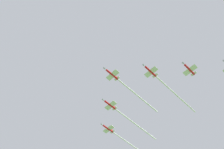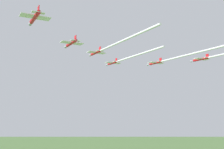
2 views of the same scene
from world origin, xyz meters
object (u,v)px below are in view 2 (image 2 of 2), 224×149
(jet_lead, at_px, (124,59))
(jet_starboard_outer, at_px, (219,55))
(jet_starboard_inner, at_px, (174,58))
(jet_port_outer, at_px, (71,43))
(jet_center_rear, at_px, (35,17))
(jet_port_inner, at_px, (110,46))

(jet_lead, xyz_separation_m, jet_starboard_outer, (-41.23, -27.22, 0.26))
(jet_starboard_outer, bearing_deg, jet_lead, 140.31)
(jet_lead, height_order, jet_starboard_inner, jet_lead)
(jet_starboard_inner, bearing_deg, jet_port_outer, -179.21)
(jet_port_outer, height_order, jet_center_rear, jet_center_rear)
(jet_lead, distance_m, jet_starboard_inner, 26.52)
(jet_lead, bearing_deg, jet_port_inner, -136.01)
(jet_lead, bearing_deg, jet_starboard_inner, -44.17)
(jet_lead, xyz_separation_m, jet_starboard_inner, (-23.19, -12.83, -0.95))
(jet_port_outer, bearing_deg, jet_starboard_inner, 0.79)
(jet_lead, distance_m, jet_port_inner, 26.44)
(jet_port_inner, xyz_separation_m, jet_center_rear, (-7.54, 42.02, 0.50))
(jet_lead, xyz_separation_m, jet_port_inner, (-12.04, 23.52, 0.95))
(jet_starboard_inner, xyz_separation_m, jet_center_rear, (3.61, 78.37, 2.39))
(jet_port_outer, distance_m, jet_center_rear, 26.59)
(jet_lead, relative_size, jet_starboard_outer, 1.07)
(jet_starboard_inner, bearing_deg, jet_center_rear, -165.76)
(jet_port_inner, bearing_deg, jet_starboard_inner, -0.17)
(jet_starboard_inner, relative_size, jet_port_outer, 4.25)
(jet_lead, height_order, jet_center_rear, jet_center_rear)
(jet_lead, relative_size, jet_center_rear, 3.97)
(jet_lead, bearing_deg, jet_center_rear, -146.49)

